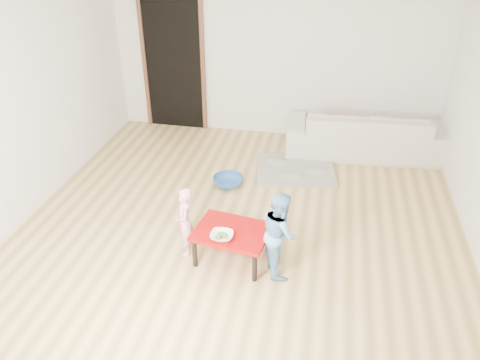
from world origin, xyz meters
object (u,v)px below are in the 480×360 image
(bowl, at_px, (222,236))
(child_blue, at_px, (280,233))
(child_pink, at_px, (185,222))
(basin, at_px, (228,181))
(red_table, at_px, (232,245))
(sofa, at_px, (364,132))

(bowl, xyz_separation_m, child_blue, (0.56, 0.10, 0.05))
(child_pink, distance_m, basin, 1.46)
(bowl, xyz_separation_m, child_pink, (-0.43, 0.18, -0.01))
(red_table, bearing_deg, sofa, 63.62)
(sofa, distance_m, child_pink, 3.33)
(red_table, height_order, child_pink, child_pink)
(red_table, distance_m, bowl, 0.27)
(red_table, height_order, bowl, bowl)
(bowl, relative_size, child_blue, 0.25)
(child_pink, distance_m, child_blue, 0.99)
(sofa, bearing_deg, child_pink, 51.54)
(sofa, relative_size, basin, 5.62)
(sofa, distance_m, basin, 2.21)
(red_table, xyz_separation_m, child_pink, (-0.50, 0.03, 0.20))
(sofa, xyz_separation_m, child_pink, (-1.88, -2.75, 0.06))
(bowl, relative_size, basin, 0.56)
(sofa, distance_m, bowl, 3.26)
(bowl, bearing_deg, child_pink, 157.76)
(bowl, height_order, child_pink, child_pink)
(child_pink, relative_size, basin, 1.93)
(sofa, xyz_separation_m, bowl, (-1.45, -2.92, 0.07))
(sofa, relative_size, child_blue, 2.51)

